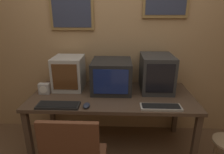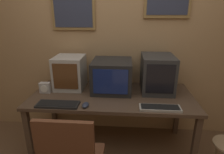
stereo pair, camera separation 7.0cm
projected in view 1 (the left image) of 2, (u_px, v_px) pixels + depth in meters
name	position (u px, v px, depth m)	size (l,w,h in m)	color
wall_back	(114.00, 37.00, 2.36)	(8.00, 0.08, 2.60)	tan
desk	(112.00, 100.00, 2.15)	(1.81, 0.79, 0.72)	#4C3828
monitor_left	(69.00, 73.00, 2.25)	(0.34, 0.37, 0.39)	#B7B2A8
monitor_center	(112.00, 76.00, 2.19)	(0.45, 0.46, 0.36)	black
monitor_right	(156.00, 73.00, 2.19)	(0.36, 0.45, 0.42)	#333333
keyboard_main	(58.00, 105.00, 1.86)	(0.42, 0.16, 0.03)	black
keyboard_side	(161.00, 107.00, 1.82)	(0.40, 0.13, 0.03)	#A8A399
mouse_near_keyboard	(86.00, 105.00, 1.84)	(0.07, 0.11, 0.04)	#282D3D
desk_clock	(44.00, 89.00, 2.13)	(0.12, 0.07, 0.12)	#B7B2AD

